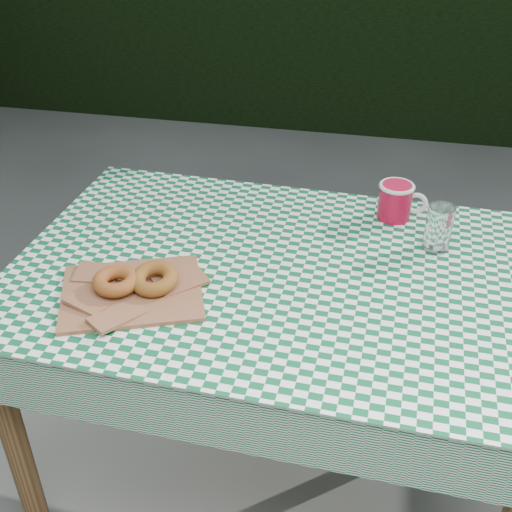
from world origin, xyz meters
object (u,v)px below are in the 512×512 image
at_px(table, 276,384).
at_px(paper_bag, 132,291).
at_px(coffee_mug, 395,201).
at_px(drinking_glass, 439,228).

height_order(table, paper_bag, paper_bag).
xyz_separation_m(paper_bag, coffee_mug, (0.57, 0.48, 0.04)).
relative_size(coffee_mug, drinking_glass, 1.49).
height_order(table, coffee_mug, coffee_mug).
distance_m(paper_bag, coffee_mug, 0.75).
bearing_deg(table, coffee_mug, 52.22).
bearing_deg(paper_bag, drinking_glass, 26.74).
bearing_deg(paper_bag, table, 28.44).
distance_m(paper_bag, drinking_glass, 0.76).
height_order(paper_bag, drinking_glass, drinking_glass).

